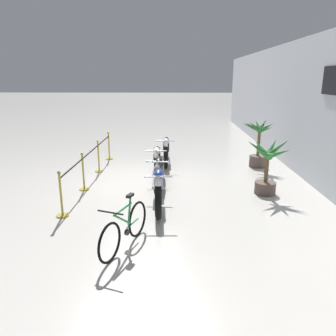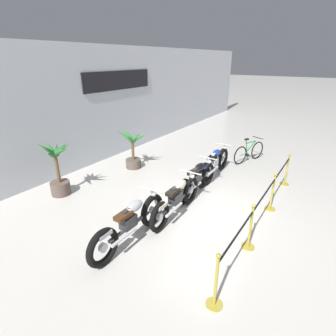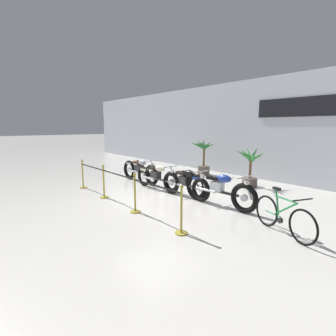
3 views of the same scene
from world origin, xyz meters
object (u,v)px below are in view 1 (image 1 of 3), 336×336
Objects in this scene: potted_palm_left_of_row at (258,145)px; stanchion_mid_left at (99,161)px; motorcycle_cream_1 at (157,160)px; stanchion_far_left at (99,151)px; motorcycle_blue_3 at (159,186)px; stanchion_far_right at (61,201)px; stanchion_mid_right at (84,177)px; motorcycle_black_2 at (159,171)px; potted_palm_right_of_row at (267,168)px; bicycle at (125,228)px; motorcycle_silver_0 at (166,150)px.

potted_palm_left_of_row is 5.42m from stanchion_mid_left.
stanchion_far_left is at bearing -101.26° from motorcycle_cream_1.
stanchion_far_right reaches higher than motorcycle_blue_3.
stanchion_far_left is at bearing -180.00° from stanchion_mid_right.
stanchion_mid_right reaches higher than motorcycle_cream_1.
potted_palm_left_of_row is 0.31× the size of stanchion_far_left.
motorcycle_black_2 is 0.87× the size of motorcycle_blue_3.
potted_palm_right_of_row is (1.81, 3.01, 0.24)m from motorcycle_cream_1.
motorcycle_black_2 is 2.95m from stanchion_far_right.
bicycle is 1.55× the size of stanchion_far_right.
motorcycle_blue_3 is (2.65, 0.20, 0.01)m from motorcycle_cream_1.
stanchion_far_left is at bearing -129.46° from motorcycle_black_2.
bicycle reaches higher than motorcycle_black_2.
stanchion_mid_left is (1.25, -2.18, -0.12)m from motorcycle_silver_0.
stanchion_far_right is (3.42, -1.93, -0.11)m from motorcycle_cream_1.
motorcycle_silver_0 is 1.05× the size of motorcycle_cream_1.
motorcycle_silver_0 is 2.52m from stanchion_mid_left.
stanchion_far_right is (0.77, -2.13, -0.12)m from motorcycle_blue_3.
potted_palm_right_of_row reaches higher than stanchion_far_right.
stanchion_far_right is at bearing -70.07° from motorcycle_blue_3.
potted_palm_left_of_row is (-0.95, 3.42, 0.31)m from motorcycle_cream_1.
motorcycle_black_2 is 4.00m from potted_palm_left_of_row.
stanchion_mid_left is at bearing -112.30° from potted_palm_right_of_row.
motorcycle_blue_3 is at bearing 109.93° from stanchion_far_right.
potted_palm_right_of_row is at bearing 67.70° from stanchion_mid_left.
motorcycle_blue_3 is at bearing 2.16° from motorcycle_black_2.
motorcycle_cream_1 is at bearing -121.08° from potted_palm_right_of_row.
stanchion_far_left reaches higher than bicycle.
motorcycle_silver_0 is 2.79m from motorcycle_black_2.
potted_palm_left_of_row is 5.38m from stanchion_far_left.
motorcycle_black_2 is at bearing -177.84° from motorcycle_blue_3.
motorcycle_cream_1 is at bearing 176.35° from bicycle.
stanchion_far_right is at bearing 0.00° from stanchion_far_left.
motorcycle_cream_1 is 1.39× the size of bicycle.
stanchion_mid_left and stanchion_mid_right have the same top height.
stanchion_mid_left is (-5.00, -1.63, -0.02)m from bicycle.
stanchion_far_left is at bearing -83.98° from potted_palm_left_of_row.
stanchion_far_right reaches higher than motorcycle_silver_0.
stanchion_mid_right is at bearing 180.00° from stanchion_far_right.
potted_palm_right_of_row reaches higher than motorcycle_cream_1.
potted_palm_left_of_row is at bearing 105.49° from motorcycle_cream_1.
motorcycle_cream_1 reaches higher than motorcycle_black_2.
motorcycle_silver_0 is at bearing 119.86° from stanchion_mid_left.
stanchion_mid_right reaches higher than motorcycle_black_2.
motorcycle_cream_1 is 2.16× the size of stanchion_far_right.
potted_palm_right_of_row reaches higher than stanchion_mid_left.
motorcycle_black_2 is 2.70m from stanchion_far_left.
motorcycle_silver_0 is at bearing 170.26° from motorcycle_cream_1.
motorcycle_black_2 is 2.04× the size of stanchion_mid_right.
bicycle is at bearing -33.01° from potted_palm_left_of_row.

